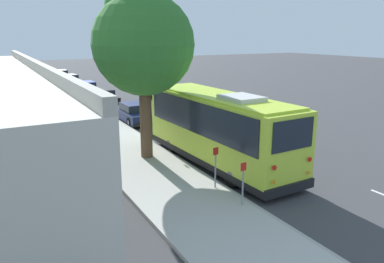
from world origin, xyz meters
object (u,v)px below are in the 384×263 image
at_px(parked_sedan_black, 104,97).
at_px(sign_post_near, 243,183).
at_px(shuttle_bus, 218,126).
at_px(parked_sedan_gray, 70,80).
at_px(parked_sedan_blue, 86,88).
at_px(parked_sedan_navy, 134,113).
at_px(street_tree, 142,38).
at_px(sign_post_far, 215,167).
at_px(parked_sedan_tan, 61,75).

height_order(parked_sedan_black, sign_post_near, sign_post_near).
xyz_separation_m(shuttle_bus, parked_sedan_gray, (31.67, 0.38, -1.21)).
bearing_deg(parked_sedan_gray, shuttle_bus, 177.21).
relative_size(shuttle_bus, sign_post_near, 6.12).
height_order(shuttle_bus, parked_sedan_blue, shuttle_bus).
relative_size(parked_sedan_black, parked_sedan_blue, 0.99).
xyz_separation_m(parked_sedan_navy, parked_sedan_blue, (13.95, -0.11, -0.01)).
relative_size(street_tree, sign_post_near, 5.38).
distance_m(street_tree, sign_post_near, 8.18).
bearing_deg(parked_sedan_black, sign_post_far, 176.24).
bearing_deg(parked_sedan_blue, street_tree, 173.66).
xyz_separation_m(street_tree, sign_post_near, (-6.62, -0.86, -4.73)).
bearing_deg(parked_sedan_gray, parked_sedan_navy, 176.49).
distance_m(parked_sedan_black, sign_post_near, 22.03).
bearing_deg(parked_sedan_navy, parked_sedan_tan, -0.67).
relative_size(parked_sedan_gray, parked_sedan_tan, 1.11).
xyz_separation_m(shuttle_bus, parked_sedan_navy, (10.03, 0.39, -1.21)).
distance_m(parked_sedan_blue, street_tree, 22.41).
relative_size(parked_sedan_blue, sign_post_near, 3.06).
bearing_deg(parked_sedan_navy, parked_sedan_black, -0.86).
distance_m(shuttle_bus, street_tree, 5.20).
bearing_deg(street_tree, parked_sedan_black, -8.57).
xyz_separation_m(parked_sedan_gray, sign_post_far, (-34.27, 1.40, 0.37)).
bearing_deg(parked_sedan_tan, street_tree, 175.99).
distance_m(shuttle_bus, parked_sedan_gray, 31.69).
distance_m(parked_sedan_blue, parked_sedan_tan, 14.29).
xyz_separation_m(parked_sedan_black, sign_post_near, (-21.98, 1.45, 0.33)).
relative_size(parked_sedan_tan, street_tree, 0.52).
distance_m(parked_sedan_tan, sign_post_far, 40.90).
height_order(parked_sedan_navy, parked_sedan_blue, parked_sedan_navy).
relative_size(shuttle_bus, parked_sedan_black, 2.02).
distance_m(shuttle_bus, sign_post_far, 3.26).
bearing_deg(parked_sedan_navy, parked_sedan_blue, -0.86).
distance_m(sign_post_near, sign_post_far, 1.74).
xyz_separation_m(shuttle_bus, parked_sedan_tan, (38.27, 0.25, -1.22)).
distance_m(parked_sedan_navy, sign_post_near, 14.44).
distance_m(parked_sedan_black, sign_post_far, 20.30).
bearing_deg(parked_sedan_gray, parked_sedan_tan, -4.64).
relative_size(shuttle_bus, parked_sedan_blue, 2.00).
bearing_deg(sign_post_near, shuttle_bus, -22.32).
xyz_separation_m(street_tree, sign_post_far, (-4.88, -0.86, -4.70)).
bearing_deg(parked_sedan_blue, parked_sedan_gray, 0.66).
xyz_separation_m(parked_sedan_navy, street_tree, (-7.75, 2.25, 5.07)).
bearing_deg(parked_sedan_black, sign_post_near, 176.56).
bearing_deg(sign_post_far, street_tree, 10.03).
bearing_deg(parked_sedan_blue, parked_sedan_navy, 179.41).
xyz_separation_m(parked_sedan_blue, parked_sedan_gray, (7.69, 0.10, 0.01)).
relative_size(parked_sedan_navy, sign_post_near, 2.90).
bearing_deg(sign_post_far, parked_sedan_gray, -2.34).
bearing_deg(sign_post_far, parked_sedan_black, -4.10).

